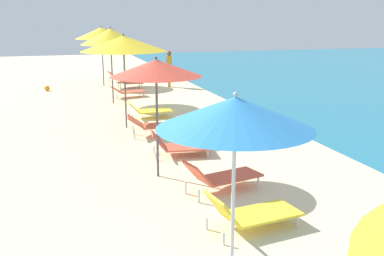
% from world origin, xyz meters
% --- Properties ---
extents(umbrella_third, '(1.94, 1.94, 2.37)m').
position_xyz_m(umbrella_third, '(0.46, 8.62, 2.11)').
color(umbrella_third, silver).
rests_on(umbrella_third, ground).
extents(lounger_third_shoreside, '(1.56, 0.84, 0.66)m').
position_xyz_m(lounger_third_shoreside, '(1.18, 9.63, 0.28)').
color(lounger_third_shoreside, yellow).
rests_on(lounger_third_shoreside, ground).
extents(umbrella_fourth, '(1.82, 1.82, 2.49)m').
position_xyz_m(umbrella_fourth, '(0.34, 12.42, 2.26)').
color(umbrella_fourth, '#4C4C51').
rests_on(umbrella_fourth, ground).
extents(lounger_fourth_shoreside, '(1.49, 0.84, 0.60)m').
position_xyz_m(lounger_fourth_shoreside, '(1.14, 13.70, 0.26)').
color(lounger_fourth_shoreside, '#D8593F').
rests_on(lounger_fourth_shoreside, ground).
extents(lounger_fourth_inland, '(1.63, 0.92, 0.69)m').
position_xyz_m(lounger_fourth_inland, '(1.28, 11.23, 0.32)').
color(lounger_fourth_inland, '#D8593F').
rests_on(lounger_fourth_inland, ground).
extents(umbrella_fifth, '(2.49, 2.49, 2.77)m').
position_xyz_m(umbrella_fifth, '(0.38, 16.88, 2.49)').
color(umbrella_fifth, '#4C4C51').
rests_on(umbrella_fifth, ground).
extents(lounger_fifth_shoreside, '(1.48, 0.71, 0.59)m').
position_xyz_m(lounger_fifth_shoreside, '(1.27, 18.01, 0.27)').
color(lounger_fifth_shoreside, yellow).
rests_on(lounger_fifth_shoreside, ground).
extents(lounger_fifth_inland, '(1.63, 0.80, 0.60)m').
position_xyz_m(lounger_fifth_inland, '(1.00, 15.68, 0.32)').
color(lounger_fifth_inland, '#D8593F').
rests_on(lounger_fifth_inland, ground).
extents(umbrella_sixth, '(2.25, 2.25, 2.88)m').
position_xyz_m(umbrella_sixth, '(0.52, 20.93, 2.52)').
color(umbrella_sixth, '#4C4C51').
rests_on(umbrella_sixth, ground).
extents(lounger_sixth_shoreside, '(1.53, 0.87, 0.51)m').
position_xyz_m(lounger_sixth_shoreside, '(1.24, 22.06, 0.26)').
color(lounger_sixth_shoreside, '#D8593F').
rests_on(lounger_sixth_shoreside, ground).
extents(umbrella_farthest, '(2.47, 2.47, 2.82)m').
position_xyz_m(umbrella_farthest, '(0.67, 25.62, 2.49)').
color(umbrella_farthest, '#4C4C51').
rests_on(umbrella_farthest, ground).
extents(lounger_farthest_shoreside, '(1.34, 0.82, 0.58)m').
position_xyz_m(lounger_farthest_shoreside, '(1.61, 26.71, 0.30)').
color(lounger_farthest_shoreside, '#D8593F').
rests_on(lounger_farthest_shoreside, ground).
extents(lounger_farthest_inland, '(1.25, 0.67, 0.54)m').
position_xyz_m(lounger_farthest_inland, '(1.70, 24.43, 0.29)').
color(lounger_farthest_inland, '#D8593F').
rests_on(lounger_farthest_inland, ground).
extents(person_walking_near, '(0.33, 0.41, 1.69)m').
position_xyz_m(person_walking_near, '(3.61, 24.35, 1.03)').
color(person_walking_near, orange).
rests_on(person_walking_near, ground).
extents(beach_ball, '(0.24, 0.24, 0.24)m').
position_xyz_m(beach_ball, '(-1.94, 24.76, 0.12)').
color(beach_ball, orange).
rests_on(beach_ball, ground).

